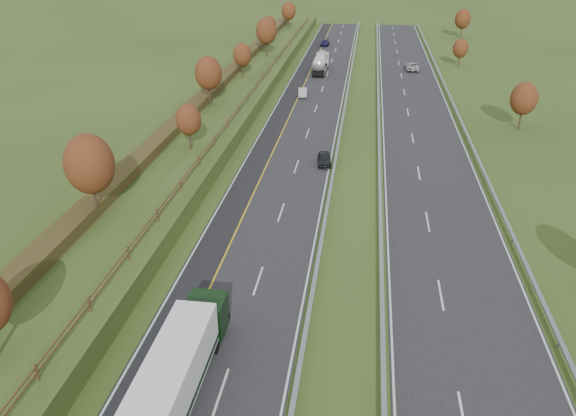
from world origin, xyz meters
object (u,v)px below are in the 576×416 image
(road_tanker, at_px, (321,62))
(car_silver_mid, at_px, (303,92))
(box_lorry, at_px, (171,386))
(car_dark_near, at_px, (324,159))
(car_small_far, at_px, (325,43))
(car_oncoming, at_px, (412,66))

(road_tanker, height_order, car_silver_mid, road_tanker)
(box_lorry, height_order, car_dark_near, box_lorry)
(box_lorry, bearing_deg, car_small_far, 90.36)
(box_lorry, xyz_separation_m, car_oncoming, (18.34, 91.53, -1.54))
(car_small_far, bearing_deg, box_lorry, -86.74)
(car_small_far, xyz_separation_m, car_oncoming, (19.06, -23.94, 0.09))
(car_silver_mid, relative_size, car_oncoming, 0.74)
(car_dark_near, distance_m, car_small_far, 76.28)
(car_small_far, relative_size, car_oncoming, 0.84)
(road_tanker, xyz_separation_m, car_silver_mid, (-1.33, -18.75, -1.16))
(box_lorry, relative_size, car_silver_mid, 4.08)
(car_dark_near, xyz_separation_m, car_small_far, (-6.00, 76.05, 0.01))
(car_dark_near, distance_m, car_silver_mid, 30.28)
(car_silver_mid, bearing_deg, car_oncoming, 43.51)
(car_oncoming, bearing_deg, road_tanker, 10.60)
(road_tanker, relative_size, car_dark_near, 2.93)
(road_tanker, distance_m, car_small_far, 27.67)
(box_lorry, distance_m, car_dark_near, 39.81)
(car_small_far, bearing_deg, car_silver_mid, -87.09)
(car_silver_mid, xyz_separation_m, car_small_far, (0.00, 46.36, -0.00))
(car_small_far, bearing_deg, car_oncoming, -48.57)
(car_oncoming, bearing_deg, car_silver_mid, 48.53)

